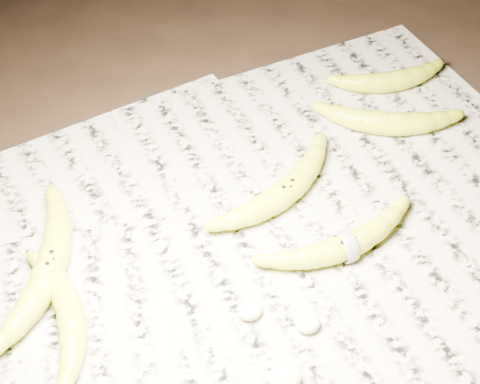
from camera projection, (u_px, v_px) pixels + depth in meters
name	position (u px, v px, depth m)	size (l,w,h in m)	color
ground	(245.00, 235.00, 0.88)	(3.00, 3.00, 0.00)	black
newspaper_patch	(249.00, 249.00, 0.86)	(0.90, 0.70, 0.01)	#AAA692
banana_left_a	(50.00, 265.00, 0.82)	(0.22, 0.06, 0.04)	#BAC118
banana_left_b	(69.00, 310.00, 0.78)	(0.17, 0.05, 0.03)	#BAC118
banana_center	(286.00, 190.00, 0.90)	(0.20, 0.06, 0.04)	#BAC118
banana_taped	(346.00, 245.00, 0.84)	(0.20, 0.05, 0.03)	#BAC118
banana_upper_a	(389.00, 122.00, 0.99)	(0.19, 0.06, 0.04)	#BAC118
banana_upper_b	(392.00, 80.00, 1.06)	(0.17, 0.05, 0.03)	#BAC118
measuring_tape	(346.00, 245.00, 0.84)	(0.04, 0.04, 0.00)	white
flesh_chunk_a	(286.00, 376.00, 0.73)	(0.04, 0.03, 0.02)	beige
flesh_chunk_b	(308.00, 322.00, 0.78)	(0.03, 0.02, 0.02)	beige
flesh_chunk_c	(250.00, 309.00, 0.79)	(0.03, 0.03, 0.02)	beige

